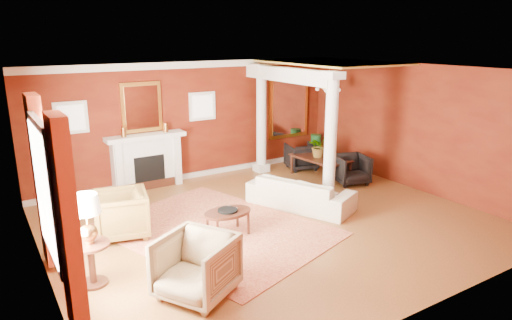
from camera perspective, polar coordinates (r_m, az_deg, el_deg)
ground at (r=8.94m, az=1.89°, el=-7.75°), size 8.00×8.00×0.00m
room_shell at (r=8.36m, az=2.01°, el=5.07°), size 8.04×7.04×2.92m
fireplace at (r=11.03m, az=-13.47°, el=-0.12°), size 1.85×0.42×1.29m
overmantel_mirror at (r=10.90m, az=-14.12°, el=6.41°), size 0.95×0.07×1.15m
flank_window_left at (r=10.56m, az=-22.12°, el=4.92°), size 0.70×0.07×0.70m
flank_window_right at (r=11.49m, az=-6.72°, el=6.70°), size 0.70×0.07×0.70m
left_window at (r=6.59m, az=-24.16°, el=-4.49°), size 0.21×2.55×2.60m
column_front at (r=9.73m, az=9.31°, el=2.80°), size 0.36×0.36×2.80m
column_back at (r=11.85m, az=0.68°, el=5.24°), size 0.36×0.36×2.80m
header_beam at (r=10.79m, az=3.91°, el=10.60°), size 0.30×3.20×0.32m
amber_ceiling at (r=11.38m, az=9.19°, el=11.95°), size 2.30×3.40×0.04m
dining_mirror at (r=12.87m, az=4.11°, el=6.56°), size 1.30×0.07×1.70m
chandelier at (r=11.50m, az=9.08°, el=8.87°), size 0.60×0.62×0.75m
crown_trim at (r=11.28m, az=-8.04°, el=11.71°), size 8.00×0.08×0.16m
base_trim at (r=11.77m, az=-7.55°, el=-1.81°), size 8.00×0.08×0.12m
rug at (r=8.62m, az=-4.96°, el=-8.68°), size 4.10×4.77×0.02m
sofa at (r=9.59m, az=5.58°, el=-3.44°), size 1.51×2.28×0.86m
armchair_leopard at (r=8.51m, az=-16.54°, el=-6.26°), size 1.03×1.07×0.93m
armchair_stripe at (r=6.45m, az=-7.53°, el=-12.75°), size 1.24×1.26×0.97m
coffee_table at (r=8.26m, az=-3.56°, el=-6.71°), size 0.90×0.90×0.45m
coffee_book at (r=8.26m, az=-3.50°, el=-5.57°), size 0.15×0.08×0.21m
side_table at (r=6.89m, az=-20.28°, el=-7.73°), size 0.55×0.55×1.39m
dining_table at (r=11.65m, az=8.14°, el=-0.16°), size 0.67×1.56×0.85m
dining_chair_near at (r=11.30m, az=11.81°, el=-0.99°), size 0.92×0.88×0.78m
dining_chair_far at (r=12.34m, az=5.69°, el=0.60°), size 0.90×0.87×0.77m
green_urn at (r=13.08m, az=7.46°, el=1.11°), size 0.34×0.34×0.81m
potted_plant at (r=11.50m, az=7.87°, el=2.95°), size 0.62×0.66×0.44m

